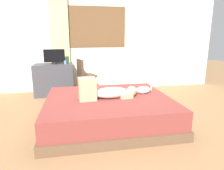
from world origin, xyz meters
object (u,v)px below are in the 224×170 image
(chair_by_desk, at_px, (84,74))
(cat, at_px, (142,90))
(cup, at_px, (65,62))
(bed, at_px, (108,110))
(person_lying, at_px, (105,91))
(desk, at_px, (54,80))
(tv_monitor, at_px, (54,56))

(chair_by_desk, bearing_deg, cat, -60.64)
(cup, bearing_deg, bed, -67.95)
(cat, relative_size, chair_by_desk, 0.42)
(bed, relative_size, cat, 5.58)
(person_lying, relative_size, chair_by_desk, 1.09)
(cup, xyz_separation_m, chair_by_desk, (0.44, -0.12, -0.27))
(desk, distance_m, chair_by_desk, 0.74)
(bed, bearing_deg, tv_monitor, 118.03)
(person_lying, bearing_deg, tv_monitor, 116.17)
(cat, bearing_deg, tv_monitor, 132.24)
(bed, bearing_deg, cup, 112.05)
(person_lying, bearing_deg, cat, 12.10)
(tv_monitor, bearing_deg, cat, -47.76)
(cup, bearing_deg, chair_by_desk, -14.99)
(person_lying, relative_size, desk, 1.05)
(chair_by_desk, bearing_deg, tv_monitor, 168.36)
(bed, distance_m, person_lying, 0.33)
(bed, height_order, tv_monitor, tv_monitor)
(bed, relative_size, person_lying, 2.12)
(cat, bearing_deg, chair_by_desk, 119.36)
(desk, xyz_separation_m, cup, (0.28, -0.02, 0.41))
(tv_monitor, distance_m, chair_by_desk, 0.81)
(desk, height_order, cup, cup)
(person_lying, bearing_deg, cup, 110.14)
(chair_by_desk, bearing_deg, cup, 165.01)
(tv_monitor, bearing_deg, bed, -61.97)
(cat, xyz_separation_m, chair_by_desk, (-0.90, 1.59, 0.02))
(tv_monitor, relative_size, chair_by_desk, 0.56)
(person_lying, xyz_separation_m, chair_by_desk, (-0.24, 1.73, -0.03))
(bed, xyz_separation_m, tv_monitor, (-0.97, 1.83, 0.71))
(bed, relative_size, tv_monitor, 4.16)
(desk, bearing_deg, chair_by_desk, -11.10)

